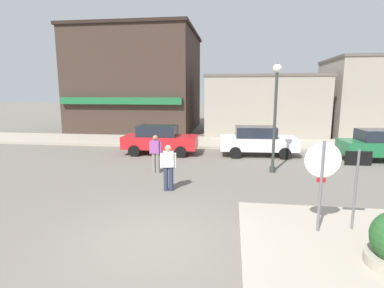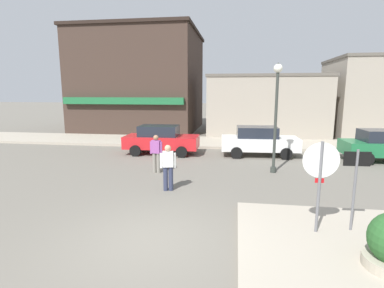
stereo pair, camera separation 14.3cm
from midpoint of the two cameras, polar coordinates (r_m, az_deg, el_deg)
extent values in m
plane|color=#6B665B|center=(7.29, -8.44, -17.95)|extent=(160.00, 160.00, 0.00)
cube|color=#A89E8C|center=(19.88, 2.21, 0.38)|extent=(80.00, 4.00, 0.15)
cylinder|color=slate|center=(7.57, 22.79, -8.12)|extent=(0.07, 0.07, 2.30)
cylinder|color=red|center=(7.41, 23.12, -2.76)|extent=(0.76, 0.04, 0.76)
cylinder|color=white|center=(7.39, 23.15, -2.79)|extent=(0.82, 0.04, 0.82)
cube|color=red|center=(7.52, 22.88, -6.34)|extent=(0.20, 0.02, 0.11)
cylinder|color=slate|center=(8.05, 28.19, -8.23)|extent=(0.06, 0.06, 2.10)
cube|color=black|center=(7.85, 28.66, -2.43)|extent=(0.60, 0.04, 0.34)
cube|color=white|center=(7.86, 28.64, -2.41)|extent=(0.54, 0.03, 0.29)
cube|color=black|center=(7.87, 28.63, -2.40)|extent=(0.34, 0.02, 0.08)
cylinder|color=#333833|center=(12.88, 15.16, 3.86)|extent=(0.12, 0.12, 4.20)
cylinder|color=#333833|center=(13.23, 14.77, -4.69)|extent=(0.24, 0.24, 0.24)
sphere|color=white|center=(12.85, 15.62, 13.70)|extent=(0.36, 0.36, 0.36)
cone|color=#333833|center=(12.86, 15.65, 14.34)|extent=(0.32, 0.32, 0.18)
cube|color=red|center=(16.50, -6.27, 0.42)|extent=(4.03, 1.76, 0.66)
cube|color=#1E232D|center=(16.44, -6.82, 2.53)|extent=(2.10, 1.43, 0.56)
cylinder|color=black|center=(17.16, -1.57, -0.40)|extent=(0.60, 0.19, 0.60)
cylinder|color=black|center=(15.51, -2.48, -1.53)|extent=(0.60, 0.19, 0.60)
cylinder|color=black|center=(17.68, -9.55, -0.22)|extent=(0.60, 0.19, 0.60)
cylinder|color=black|center=(16.09, -11.24, -1.29)|extent=(0.60, 0.19, 0.60)
cube|color=white|center=(16.33, 12.21, 0.16)|extent=(4.08, 1.89, 0.66)
cube|color=#1E232D|center=(16.22, 11.76, 2.29)|extent=(2.15, 1.49, 0.56)
cylinder|color=black|center=(17.42, 15.86, -0.62)|extent=(0.61, 0.21, 0.60)
cylinder|color=black|center=(15.79, 17.01, -1.76)|extent=(0.61, 0.21, 0.60)
cylinder|color=black|center=(17.12, 7.69, -0.51)|extent=(0.61, 0.21, 0.60)
cylinder|color=black|center=(15.46, 7.99, -1.66)|extent=(0.61, 0.21, 0.60)
cube|color=#1E6B3D|center=(17.44, 32.47, -0.58)|extent=(4.10, 1.94, 0.66)
cube|color=#1E232D|center=(17.28, 32.22, 1.41)|extent=(2.16, 1.52, 0.56)
cylinder|color=black|center=(17.71, 27.54, -1.22)|extent=(0.61, 0.22, 0.60)
cylinder|color=black|center=(16.20, 29.88, -2.38)|extent=(0.61, 0.22, 0.60)
cylinder|color=gray|center=(12.69, -6.84, -3.63)|extent=(0.16, 0.16, 0.85)
cylinder|color=gray|center=(12.75, -7.59, -3.58)|extent=(0.16, 0.16, 0.85)
cube|color=#994C99|center=(12.57, -7.28, -0.52)|extent=(0.39, 0.27, 0.54)
sphere|color=#9E7051|center=(12.51, -7.32, 1.19)|extent=(0.22, 0.22, 0.22)
cylinder|color=#994C99|center=(12.50, -6.30, -0.80)|extent=(0.10, 0.10, 0.52)
cylinder|color=#994C99|center=(12.67, -8.24, -0.69)|extent=(0.10, 0.10, 0.52)
cylinder|color=#2D334C|center=(10.44, -4.39, -6.59)|extent=(0.16, 0.16, 0.85)
cylinder|color=#2D334C|center=(10.44, -5.39, -6.61)|extent=(0.16, 0.16, 0.85)
cube|color=white|center=(10.26, -4.95, -2.88)|extent=(0.40, 0.29, 0.54)
sphere|color=tan|center=(10.18, -4.98, -0.80)|extent=(0.22, 0.22, 0.22)
cylinder|color=white|center=(10.27, -3.66, -3.13)|extent=(0.11, 0.11, 0.52)
cylinder|color=white|center=(10.28, -6.23, -3.17)|extent=(0.11, 0.11, 0.52)
cube|color=#3D2D26|center=(27.51, -10.10, 11.34)|extent=(9.75, 9.41, 8.21)
cube|color=#1E6638|center=(22.93, -13.71, 7.99)|extent=(9.26, 0.40, 0.50)
cube|color=black|center=(27.94, -10.38, 20.03)|extent=(10.04, 9.70, 0.24)
cube|color=#9E9384|center=(23.84, 13.23, 6.86)|extent=(8.64, 5.05, 4.39)
cube|color=#5E584F|center=(23.83, 13.46, 12.38)|extent=(8.81, 5.15, 0.20)
cube|color=#9E9384|center=(26.73, 31.06, 7.37)|extent=(6.58, 6.17, 5.65)
cube|color=#5E584F|center=(26.83, 31.64, 13.61)|extent=(6.72, 6.29, 0.20)
camera|label=1|loc=(0.07, -90.37, -0.07)|focal=28.00mm
camera|label=2|loc=(0.07, 89.63, 0.07)|focal=28.00mm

